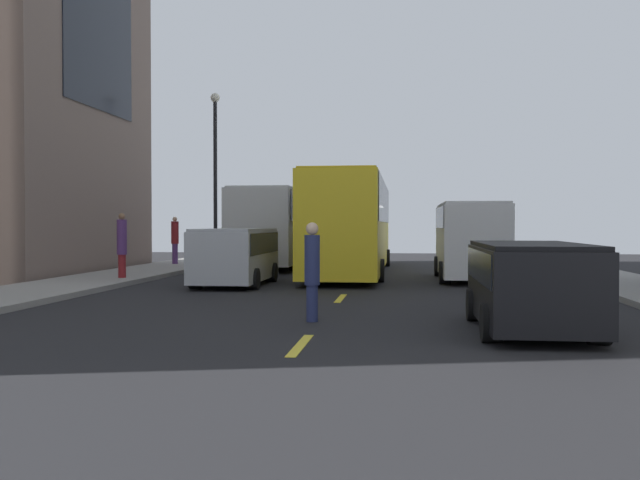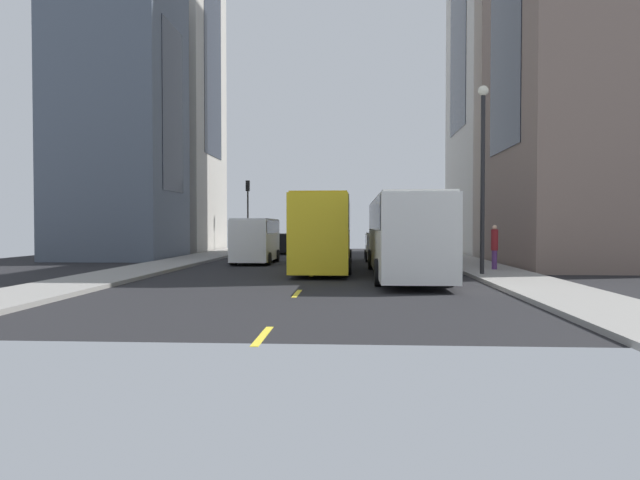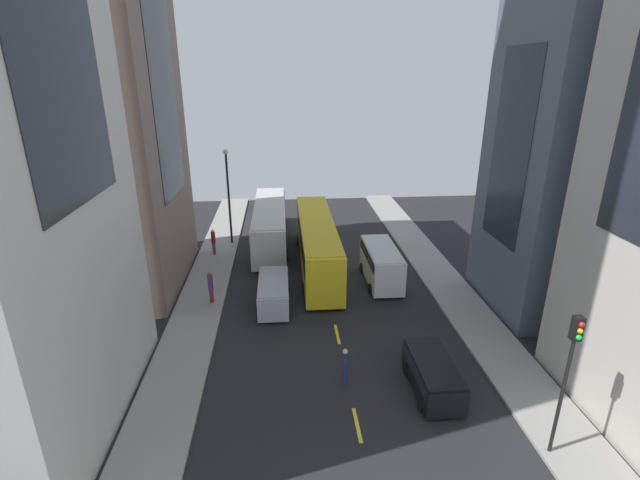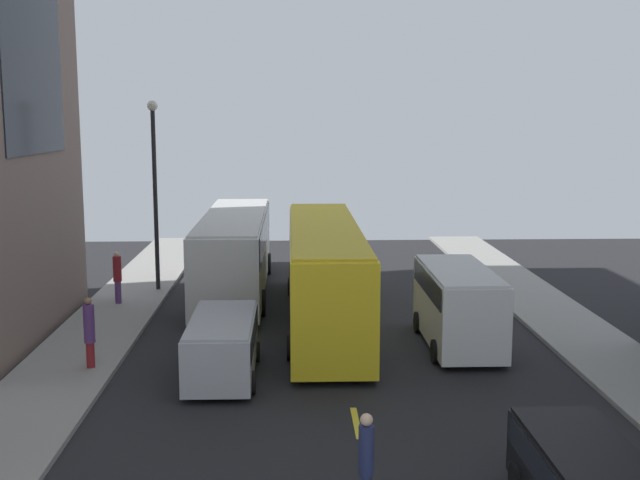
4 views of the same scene
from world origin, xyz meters
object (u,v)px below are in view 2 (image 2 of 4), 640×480
Objects in this scene: streetcar_yellow at (326,227)px; car_silver_0 at (381,244)px; city_bus_white at (404,230)px; car_black_1 at (281,242)px; pedestrian_waiting_curb at (494,246)px; pedestrian_crossing_mid at (331,241)px; delivery_van_white at (256,237)px; pedestrian_walking_far at (446,241)px; traffic_light_near_corner at (248,202)px.

car_silver_0 is at bearing -118.11° from streetcar_yellow.
city_bus_white is at bearing 125.31° from streetcar_yellow.
pedestrian_waiting_curb is (-12.17, 17.34, 0.34)m from car_black_1.
car_black_1 is at bearing -74.11° from streetcar_yellow.
streetcar_yellow is at bearing 61.89° from car_silver_0.
city_bus_white is at bearing 119.97° from pedestrian_waiting_curb.
car_silver_0 is at bearing -67.28° from pedestrian_crossing_mid.
delivery_van_white is 2.69× the size of pedestrian_waiting_curb.
delivery_van_white is (7.78, -8.19, -0.50)m from city_bus_white.
streetcar_yellow is 13.92m from pedestrian_crossing_mid.
streetcar_yellow reaches higher than car_silver_0.
pedestrian_waiting_curb is (-12.20, 5.82, -0.26)m from delivery_van_white.
streetcar_yellow is 6.85m from car_silver_0.
city_bus_white reaches higher than delivery_van_white.
city_bus_white is 6.08× the size of pedestrian_walking_far.
pedestrian_walking_far is (-3.51, -10.44, -0.75)m from city_bus_white.
pedestrian_waiting_curb is (-8.00, 2.68, -0.87)m from streetcar_yellow.
traffic_light_near_corner is at bearing -68.05° from streetcar_yellow.
pedestrian_walking_far is at bearing -49.83° from pedestrian_crossing_mid.
streetcar_yellow reaches higher than city_bus_white.
streetcar_yellow reaches higher than car_black_1.
delivery_van_white is at bearing 89.85° from car_black_1.
delivery_van_white is 16.15m from traffic_light_near_corner.
car_black_1 is 4.03m from pedestrian_crossing_mid.
streetcar_yellow is at bearing -89.66° from pedestrian_crossing_mid.
pedestrian_waiting_curb reaches higher than car_black_1.
city_bus_white reaches higher than car_black_1.
traffic_light_near_corner is at bearing -50.24° from car_black_1.
car_silver_0 is at bearing -87.95° from city_bus_white.
pedestrian_walking_far reaches higher than pedestrian_crossing_mid.
pedestrian_walking_far is (-7.31, 8.49, 0.23)m from pedestrian_crossing_mid.
pedestrian_crossing_mid is (-3.95, 0.78, 0.12)m from car_black_1.
pedestrian_crossing_mid is at bearing -78.65° from city_bus_white.
car_black_1 is at bearing -49.77° from car_silver_0.
city_bus_white is 3.07× the size of car_black_1.
streetcar_yellow is 2.55× the size of delivery_van_white.
city_bus_white is 11.31m from delivery_van_white.
car_black_1 is 2.01× the size of pedestrian_waiting_curb.
car_black_1 is 14.59m from pedestrian_walking_far.
traffic_light_near_corner is (7.32, -4.83, 3.20)m from pedestrian_crossing_mid.
pedestrian_waiting_curb is at bearing -151.77° from city_bus_white.
pedestrian_walking_far is at bearing -108.58° from city_bus_white.
streetcar_yellow is 6.88× the size of pedestrian_waiting_curb.
pedestrian_crossing_mid is at bearing 28.13° from pedestrian_waiting_curb.
traffic_light_near_corner is at bearing 16.97° from pedestrian_walking_far.
pedestrian_waiting_curb is at bearing 161.47° from streetcar_yellow.
streetcar_yellow is at bearing 111.95° from traffic_light_near_corner.
pedestrian_walking_far reaches higher than pedestrian_waiting_curb.
delivery_van_white is 13.52m from pedestrian_waiting_curb.
pedestrian_waiting_curb is at bearing 155.69° from pedestrian_walking_far.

